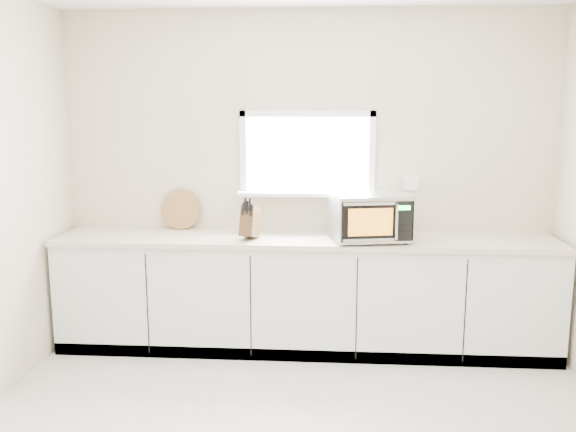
{
  "coord_description": "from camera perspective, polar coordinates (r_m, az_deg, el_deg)",
  "views": [
    {
      "loc": [
        0.2,
        -2.99,
        1.94
      ],
      "look_at": [
        -0.13,
        1.55,
        1.11
      ],
      "focal_mm": 38.0,
      "sensor_mm": 36.0,
      "label": 1
    }
  ],
  "objects": [
    {
      "name": "coffee_grinder",
      "position": [
        4.87,
        4.99,
        -0.41
      ],
      "size": [
        0.17,
        0.17,
        0.24
      ],
      "rotation": [
        0.0,
        0.0,
        -0.3
      ],
      "color": "#BBBDC3",
      "rests_on": "countertop"
    },
    {
      "name": "cutting_board",
      "position": [
        5.16,
        -10.0,
        0.6
      ],
      "size": [
        0.33,
        0.08,
        0.33
      ],
      "primitive_type": "cylinder",
      "rotation": [
        1.4,
        0.0,
        0.0
      ],
      "color": "#A07B3E",
      "rests_on": "countertop"
    },
    {
      "name": "countertop",
      "position": [
        4.8,
        1.63,
        -2.21
      ],
      "size": [
        3.92,
        0.64,
        0.04
      ],
      "primitive_type": "cube",
      "color": "beige",
      "rests_on": "cabinets"
    },
    {
      "name": "back_wall",
      "position": [
        5.02,
        1.82,
        3.71
      ],
      "size": [
        4.0,
        0.17,
        2.7
      ],
      "color": "beige",
      "rests_on": "ground"
    },
    {
      "name": "knife_block",
      "position": [
        4.71,
        -3.58,
        -0.48
      ],
      "size": [
        0.15,
        0.24,
        0.33
      ],
      "rotation": [
        0.0,
        0.0,
        -0.22
      ],
      "color": "#4F311C",
      "rests_on": "countertop"
    },
    {
      "name": "cabinets",
      "position": [
        4.93,
        1.61,
        -7.42
      ],
      "size": [
        3.92,
        0.6,
        0.88
      ],
      "primitive_type": "cube",
      "color": "silver",
      "rests_on": "ground"
    },
    {
      "name": "microwave",
      "position": [
        4.68,
        7.72,
        -0.01
      ],
      "size": [
        0.63,
        0.54,
        0.36
      ],
      "rotation": [
        0.0,
        0.0,
        0.2
      ],
      "color": "black",
      "rests_on": "countertop"
    }
  ]
}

